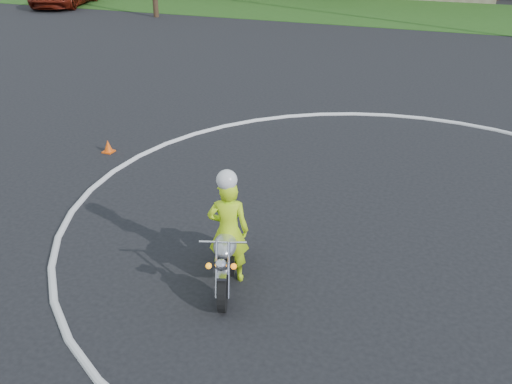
% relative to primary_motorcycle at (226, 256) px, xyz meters
% --- Properties ---
extents(ground, '(120.00, 120.00, 0.00)m').
position_rel_primary_motorcycle_xyz_m(ground, '(2.06, -0.09, -0.49)').
color(ground, black).
rests_on(ground, ground).
extents(grass_strip, '(120.00, 10.00, 0.02)m').
position_rel_primary_motorcycle_xyz_m(grass_strip, '(2.06, 26.91, -0.48)').
color(grass_strip, '#1E4714').
rests_on(grass_strip, ground).
extents(primary_motorcycle, '(0.81, 1.85, 1.01)m').
position_rel_primary_motorcycle_xyz_m(primary_motorcycle, '(0.00, 0.00, 0.00)').
color(primary_motorcycle, black).
rests_on(primary_motorcycle, ground).
extents(rider_primary_grp, '(0.71, 0.58, 1.87)m').
position_rel_primary_motorcycle_xyz_m(rider_primary_grp, '(-0.01, 0.13, 0.41)').
color(rider_primary_grp, '#C2F119').
rests_on(rider_primary_grp, ground).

